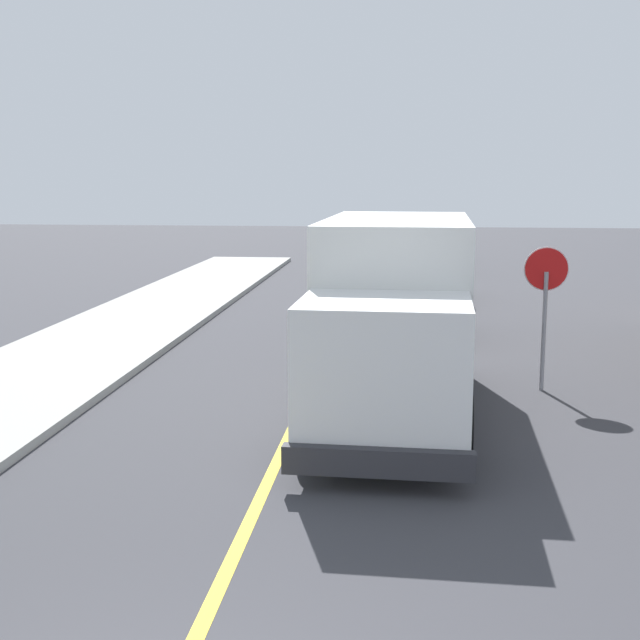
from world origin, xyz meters
TOP-DOWN VIEW (x-y plane):
  - centre_line_yellow at (0.00, 10.00)m, footprint 0.16×56.00m
  - box_truck at (1.56, 9.30)m, footprint 2.63×7.25m
  - parked_car_near at (1.84, 16.08)m, footprint 1.84×4.42m
  - parked_car_mid at (2.49, 22.50)m, footprint 1.80×4.40m
  - parked_car_far at (2.04, 29.35)m, footprint 1.81×4.40m
  - parked_car_furthest at (2.15, 34.99)m, footprint 1.94×4.46m
  - stop_sign at (4.26, 10.99)m, footprint 0.80×0.10m

SIDE VIEW (x-z plane):
  - centre_line_yellow at x=0.00m, z-range 0.00..0.01m
  - parked_car_near at x=1.84m, z-range -0.04..1.63m
  - parked_car_mid at x=2.49m, z-range -0.04..1.63m
  - parked_car_far at x=2.04m, z-range -0.04..1.63m
  - parked_car_furthest at x=2.15m, z-range -0.04..1.63m
  - box_truck at x=1.56m, z-range 0.17..3.37m
  - stop_sign at x=4.26m, z-range 0.53..3.18m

